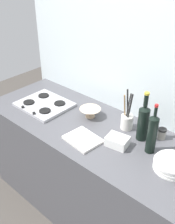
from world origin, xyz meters
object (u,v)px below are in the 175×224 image
at_px(stovetop_hob, 44,104).
at_px(cutting_board, 83,139).
at_px(mixing_bowl, 90,112).
at_px(utensil_crock, 127,120).
at_px(butter_dish, 117,141).
at_px(wine_bottle_leftmost, 143,122).
at_px(plate_stack, 172,165).
at_px(condiment_jar_front, 162,134).
at_px(wine_bottle_mid_left, 152,133).

bearing_deg(stovetop_hob, cutting_board, -13.30).
bearing_deg(mixing_bowl, utensil_crock, 10.84).
xyz_separation_m(stovetop_hob, mixing_bowl, (0.41, 0.13, 0.03)).
bearing_deg(butter_dish, wine_bottle_leftmost, 65.15).
bearing_deg(utensil_crock, plate_stack, -20.97).
xyz_separation_m(stovetop_hob, utensil_crock, (0.71, 0.19, 0.06)).
xyz_separation_m(utensil_crock, condiment_jar_front, (0.25, 0.06, -0.03)).
relative_size(mixing_bowl, cutting_board, 0.71).
relative_size(wine_bottle_leftmost, wine_bottle_mid_left, 1.03).
xyz_separation_m(mixing_bowl, cutting_board, (0.17, -0.27, -0.03)).
bearing_deg(cutting_board, condiment_jar_front, 44.24).
bearing_deg(plate_stack, cutting_board, -165.55).
height_order(mixing_bowl, cutting_board, mixing_bowl).
bearing_deg(wine_bottle_mid_left, stovetop_hob, -175.70).
distance_m(plate_stack, mixing_bowl, 0.76).
bearing_deg(mixing_bowl, condiment_jar_front, 12.14).
xyz_separation_m(plate_stack, mixing_bowl, (-0.76, 0.11, 0.01)).
bearing_deg(butter_dish, condiment_jar_front, 55.39).
bearing_deg(wine_bottle_mid_left, cutting_board, -152.88).
distance_m(plate_stack, wine_bottle_mid_left, 0.22).
distance_m(wine_bottle_mid_left, butter_dish, 0.24).
xyz_separation_m(plate_stack, cutting_board, (-0.59, -0.15, -0.02)).
height_order(plate_stack, cutting_board, plate_stack).
distance_m(stovetop_hob, cutting_board, 0.59).
bearing_deg(wine_bottle_leftmost, cutting_board, -135.02).
height_order(mixing_bowl, utensil_crock, utensil_crock).
bearing_deg(cutting_board, mixing_bowl, 121.88).
distance_m(butter_dish, condiment_jar_front, 0.33).
height_order(wine_bottle_mid_left, cutting_board, wine_bottle_mid_left).
distance_m(utensil_crock, cutting_board, 0.36).
relative_size(utensil_crock, condiment_jar_front, 4.04).
relative_size(butter_dish, condiment_jar_front, 1.84).
distance_m(wine_bottle_leftmost, mixing_bowl, 0.47).
distance_m(utensil_crock, condiment_jar_front, 0.26).
height_order(wine_bottle_mid_left, utensil_crock, wine_bottle_mid_left).
xyz_separation_m(stovetop_hob, condiment_jar_front, (0.97, 0.25, 0.03)).
height_order(condiment_jar_front, cutting_board, condiment_jar_front).
bearing_deg(condiment_jar_front, stovetop_hob, -165.43).
bearing_deg(utensil_crock, cutting_board, -113.68).
bearing_deg(stovetop_hob, utensil_crock, 14.88).
relative_size(plate_stack, mixing_bowl, 1.33).
bearing_deg(butter_dish, cutting_board, -151.11).
relative_size(mixing_bowl, condiment_jar_front, 2.13).
bearing_deg(cutting_board, wine_bottle_leftmost, 44.98).
distance_m(stovetop_hob, condiment_jar_front, 1.00).
height_order(plate_stack, mixing_bowl, mixing_bowl).
bearing_deg(cutting_board, utensil_crock, 66.32).
relative_size(wine_bottle_mid_left, mixing_bowl, 2.10).
height_order(stovetop_hob, cutting_board, stovetop_hob).
bearing_deg(plate_stack, condiment_jar_front, 129.72).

